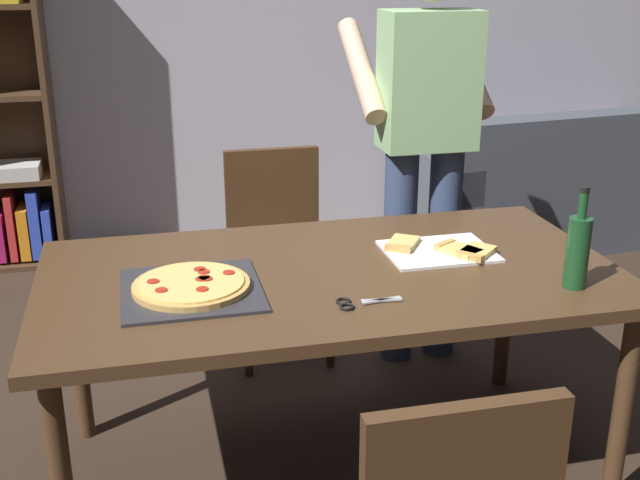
# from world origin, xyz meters

# --- Properties ---
(ground_plane) EXTENTS (12.00, 12.00, 0.00)m
(ground_plane) POSITION_xyz_m (0.00, 0.00, 0.00)
(ground_plane) COLOR #38281E
(back_wall) EXTENTS (6.40, 0.10, 2.80)m
(back_wall) POSITION_xyz_m (0.00, 2.60, 1.40)
(back_wall) COLOR #BCB7C6
(back_wall) RESTS_ON ground_plane
(dining_table) EXTENTS (1.84, 0.98, 0.75)m
(dining_table) POSITION_xyz_m (0.00, 0.00, 0.68)
(dining_table) COLOR #4C331E
(dining_table) RESTS_ON ground_plane
(chair_far_side) EXTENTS (0.42, 0.42, 0.90)m
(chair_far_side) POSITION_xyz_m (0.00, 0.98, 0.51)
(chair_far_side) COLOR #472D19
(chair_far_side) RESTS_ON ground_plane
(couch) EXTENTS (1.78, 1.03, 0.85)m
(couch) POSITION_xyz_m (1.91, 1.99, 0.30)
(couch) COLOR #4C515B
(couch) RESTS_ON ground_plane
(person_serving_pizza) EXTENTS (0.55, 0.54, 1.75)m
(person_serving_pizza) POSITION_xyz_m (0.59, 0.76, 1.00)
(person_serving_pizza) COLOR #38476B
(person_serving_pizza) RESTS_ON ground_plane
(pepperoni_pizza_on_tray) EXTENTS (0.41, 0.41, 0.04)m
(pepperoni_pizza_on_tray) POSITION_xyz_m (-0.45, -0.07, 0.77)
(pepperoni_pizza_on_tray) COLOR #2D2D33
(pepperoni_pizza_on_tray) RESTS_ON dining_table
(pizza_slices_on_towel) EXTENTS (0.37, 0.30, 0.03)m
(pizza_slices_on_towel) POSITION_xyz_m (0.40, 0.06, 0.76)
(pizza_slices_on_towel) COLOR white
(pizza_slices_on_towel) RESTS_ON dining_table
(wine_bottle) EXTENTS (0.07, 0.07, 0.32)m
(wine_bottle) POSITION_xyz_m (0.69, -0.30, 0.87)
(wine_bottle) COLOR #194723
(wine_bottle) RESTS_ON dining_table
(kitchen_scissors) EXTENTS (0.19, 0.08, 0.01)m
(kitchen_scissors) POSITION_xyz_m (0.01, -0.27, 0.76)
(kitchen_scissors) COLOR silver
(kitchen_scissors) RESTS_ON dining_table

